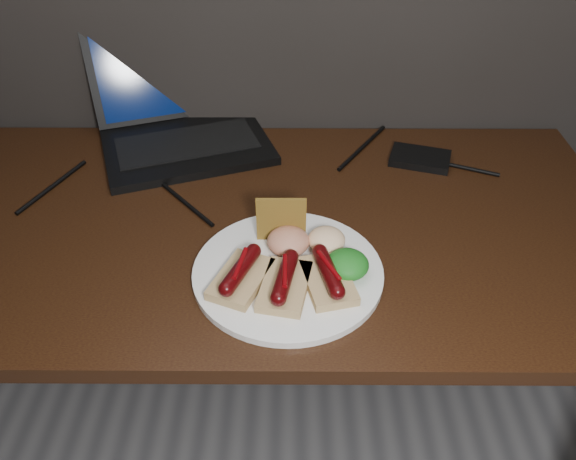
# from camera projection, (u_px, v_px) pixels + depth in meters

# --- Properties ---
(desk) EXTENTS (1.40, 0.70, 0.75)m
(desk) POSITION_uv_depth(u_px,v_px,m) (253.00, 254.00, 1.10)
(desk) COLOR #321D0C
(desk) RESTS_ON ground
(laptop) EXTENTS (0.45, 0.44, 0.25)m
(laptop) POSITION_uv_depth(u_px,v_px,m) (180.00, 116.00, 1.25)
(laptop) COLOR black
(laptop) RESTS_ON desk
(hard_drive) EXTENTS (0.14, 0.12, 0.02)m
(hard_drive) POSITION_uv_depth(u_px,v_px,m) (420.00, 158.00, 1.20)
(hard_drive) COLOR black
(hard_drive) RESTS_ON desk
(desk_cables) EXTENTS (0.95, 0.38, 0.01)m
(desk_cables) POSITION_uv_depth(u_px,v_px,m) (261.00, 174.00, 1.16)
(desk_cables) COLOR black
(desk_cables) RESTS_ON desk
(plate) EXTENTS (0.38, 0.38, 0.01)m
(plate) POSITION_uv_depth(u_px,v_px,m) (288.00, 272.00, 0.92)
(plate) COLOR white
(plate) RESTS_ON desk
(bread_sausage_left) EXTENTS (0.11, 0.13, 0.04)m
(bread_sausage_left) POSITION_uv_depth(u_px,v_px,m) (241.00, 275.00, 0.88)
(bread_sausage_left) COLOR #CFBC79
(bread_sausage_left) RESTS_ON plate
(bread_sausage_center) EXTENTS (0.09, 0.13, 0.04)m
(bread_sausage_center) POSITION_uv_depth(u_px,v_px,m) (285.00, 282.00, 0.87)
(bread_sausage_center) COLOR #CFBC79
(bread_sausage_center) RESTS_ON plate
(bread_sausage_right) EXTENTS (0.10, 0.13, 0.04)m
(bread_sausage_right) POSITION_uv_depth(u_px,v_px,m) (328.00, 276.00, 0.88)
(bread_sausage_right) COLOR #CFBC79
(bread_sausage_right) RESTS_ON plate
(crispbread) EXTENTS (0.09, 0.01, 0.08)m
(crispbread) POSITION_uv_depth(u_px,v_px,m) (281.00, 219.00, 0.95)
(crispbread) COLOR olive
(crispbread) RESTS_ON plate
(salad_greens) EXTENTS (0.07, 0.07, 0.04)m
(salad_greens) POSITION_uv_depth(u_px,v_px,m) (347.00, 264.00, 0.90)
(salad_greens) COLOR #115816
(salad_greens) RESTS_ON plate
(salsa_mound) EXTENTS (0.07, 0.07, 0.04)m
(salsa_mound) POSITION_uv_depth(u_px,v_px,m) (288.00, 241.00, 0.94)
(salsa_mound) COLOR #A91210
(salsa_mound) RESTS_ON plate
(coleslaw_mound) EXTENTS (0.06, 0.06, 0.04)m
(coleslaw_mound) POSITION_uv_depth(u_px,v_px,m) (327.00, 240.00, 0.95)
(coleslaw_mound) COLOR white
(coleslaw_mound) RESTS_ON plate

